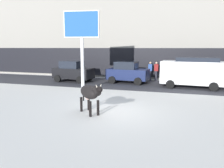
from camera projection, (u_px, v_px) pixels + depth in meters
The scene contains 10 objects.
ground_plane at pixel (113, 112), 10.53m from camera, with size 120.00×120.00×0.00m, color silver.
road_strip at pixel (141, 85), 18.28m from camera, with size 60.00×5.60×0.01m, color #333338.
building_facade at pixel (153, 15), 23.31m from camera, with size 44.00×6.10×13.00m.
cow_black at pixel (90, 93), 10.12m from camera, with size 1.70×1.56×1.54m.
billboard at pixel (82, 29), 15.36m from camera, with size 2.52×0.56×5.56m.
car_black_hatchback at pixel (73, 71), 19.86m from camera, with size 3.62×2.14×1.86m.
car_navy_hatchback at pixel (127, 72), 19.06m from camera, with size 3.62×2.14×1.86m.
car_white_van at pixel (193, 72), 16.74m from camera, with size 4.74×2.40×2.32m.
pedestrian_near_billboard at pixel (156, 71), 20.56m from camera, with size 0.36×0.24×1.73m.
pedestrian_by_cars at pixel (150, 71), 20.72m from camera, with size 0.36×0.24×1.73m.
Camera 1 is at (2.96, -9.72, 3.05)m, focal length 35.31 mm.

